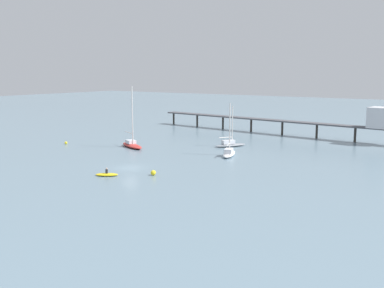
# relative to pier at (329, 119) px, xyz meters

# --- Properties ---
(ground_plane) EXTENTS (400.00, 400.00, 0.00)m
(ground_plane) POSITION_rel_pier_xyz_m (-15.38, -46.01, -4.46)
(ground_plane) COLOR slate
(pier) EXTENTS (61.30, 9.49, 7.50)m
(pier) POSITION_rel_pier_xyz_m (0.00, 0.00, 0.00)
(pier) COLOR #4C4C51
(pier) RESTS_ON ground_plane
(sailboat_white) EXTENTS (4.03, 6.84, 9.13)m
(sailboat_white) POSITION_rel_pier_xyz_m (-7.94, -28.82, -3.83)
(sailboat_white) COLOR white
(sailboat_white) RESTS_ON ground_plane
(sailboat_red) EXTENTS (8.12, 5.40, 11.74)m
(sailboat_red) POSITION_rel_pier_xyz_m (-28.01, -31.50, -3.80)
(sailboat_red) COLOR red
(sailboat_red) RESTS_ON ground_plane
(sailboat_gray) EXTENTS (4.72, 6.49, 7.89)m
(sailboat_gray) POSITION_rel_pier_xyz_m (-12.70, -20.21, -3.86)
(sailboat_gray) COLOR gray
(sailboat_gray) RESTS_ON ground_plane
(dinghy_yellow) EXTENTS (3.43, 2.90, 1.14)m
(dinghy_yellow) POSITION_rel_pier_xyz_m (-14.44, -51.89, -4.26)
(dinghy_yellow) COLOR yellow
(dinghy_yellow) RESTS_ON ground_plane
(mooring_buoy_inner) EXTENTS (0.56, 0.56, 0.56)m
(mooring_buoy_inner) POSITION_rel_pier_xyz_m (-41.52, -36.21, -4.18)
(mooring_buoy_inner) COLOR yellow
(mooring_buoy_inner) RESTS_ON ground_plane
(mooring_buoy_outer) EXTENTS (0.74, 0.74, 0.74)m
(mooring_buoy_outer) POSITION_rel_pier_xyz_m (-9.23, -47.95, -4.09)
(mooring_buoy_outer) COLOR yellow
(mooring_buoy_outer) RESTS_ON ground_plane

